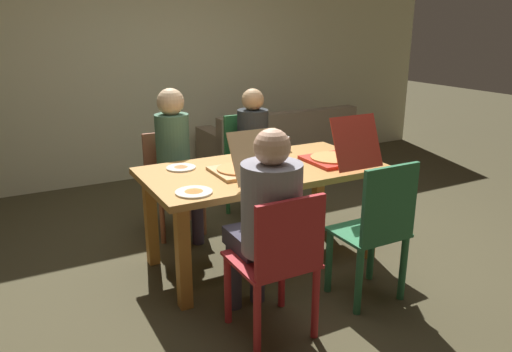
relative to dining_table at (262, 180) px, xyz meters
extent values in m
plane|color=#474029|center=(0.00, 0.00, -0.66)|extent=(20.00, 20.00, 0.00)
cube|color=beige|center=(0.00, 2.61, 0.65)|extent=(7.91, 0.12, 2.61)
cube|color=#B27B39|center=(0.00, 0.00, 0.08)|extent=(1.75, 0.92, 0.05)
cube|color=#BA752D|center=(-0.77, -0.35, -0.30)|extent=(0.08, 0.08, 0.71)
cube|color=#BA752D|center=(0.77, -0.35, -0.30)|extent=(0.08, 0.08, 0.71)
cube|color=#BA752D|center=(-0.77, 0.35, -0.30)|extent=(0.08, 0.08, 0.71)
cube|color=#BA752D|center=(0.77, 0.35, -0.30)|extent=(0.08, 0.08, 0.71)
cylinder|color=#9A573C|center=(-0.21, 0.66, -0.43)|extent=(0.04, 0.04, 0.46)
cylinder|color=#9A573C|center=(-0.58, 0.66, -0.43)|extent=(0.04, 0.04, 0.46)
cylinder|color=#9A573C|center=(-0.21, 1.04, -0.43)|extent=(0.04, 0.04, 0.46)
cylinder|color=#9A573C|center=(-0.58, 1.04, -0.43)|extent=(0.04, 0.04, 0.46)
cube|color=#9A573C|center=(-0.40, 0.85, -0.19)|extent=(0.43, 0.43, 0.02)
cube|color=#9A573C|center=(-0.40, 1.05, 0.01)|extent=(0.41, 0.03, 0.39)
cylinder|color=#382D44|center=(-0.33, 0.52, -0.42)|extent=(0.10, 0.10, 0.48)
cylinder|color=#382D44|center=(-0.47, 0.52, -0.42)|extent=(0.10, 0.10, 0.48)
cube|color=#382D44|center=(-0.40, 0.68, -0.13)|extent=(0.26, 0.35, 0.11)
cylinder|color=#497357|center=(-0.40, 0.85, 0.13)|extent=(0.29, 0.29, 0.52)
sphere|color=#D8B385|center=(-0.40, 0.85, 0.50)|extent=(0.23, 0.23, 0.23)
cylinder|color=#286C37|center=(0.54, 0.65, -0.43)|extent=(0.04, 0.04, 0.46)
cylinder|color=#286C37|center=(0.18, 0.65, -0.43)|extent=(0.04, 0.04, 0.46)
cylinder|color=#286C37|center=(0.54, 1.01, -0.43)|extent=(0.04, 0.04, 0.46)
cylinder|color=#286C37|center=(0.18, 1.01, -0.43)|extent=(0.04, 0.04, 0.46)
cube|color=#286C37|center=(0.36, 0.83, -0.19)|extent=(0.42, 0.41, 0.02)
cube|color=#286C37|center=(0.36, 1.02, 0.06)|extent=(0.39, 0.03, 0.48)
cylinder|color=#403B44|center=(0.43, 0.56, -0.42)|extent=(0.10, 0.10, 0.48)
cylinder|color=#403B44|center=(0.29, 0.56, -0.42)|extent=(0.10, 0.10, 0.48)
cube|color=#403B44|center=(0.36, 0.69, -0.13)|extent=(0.25, 0.28, 0.11)
cylinder|color=#2B3033|center=(0.36, 0.83, 0.12)|extent=(0.28, 0.28, 0.50)
sphere|color=tan|center=(0.36, 0.83, 0.46)|extent=(0.20, 0.20, 0.20)
cylinder|color=red|center=(-0.59, -0.64, -0.43)|extent=(0.04, 0.04, 0.46)
cylinder|color=red|center=(-0.21, -0.64, -0.43)|extent=(0.04, 0.04, 0.46)
cylinder|color=red|center=(-0.59, -1.01, -0.43)|extent=(0.04, 0.04, 0.46)
cylinder|color=red|center=(-0.21, -1.01, -0.43)|extent=(0.04, 0.04, 0.46)
cube|color=red|center=(-0.40, -0.82, -0.19)|extent=(0.45, 0.44, 0.02)
cube|color=red|center=(-0.40, -1.03, 0.03)|extent=(0.43, 0.03, 0.43)
cylinder|color=#3D3A49|center=(-0.48, -0.50, -0.42)|extent=(0.10, 0.10, 0.48)
cylinder|color=#3D3A49|center=(-0.31, -0.50, -0.42)|extent=(0.10, 0.10, 0.48)
cube|color=#3D3A49|center=(-0.40, -0.65, -0.13)|extent=(0.31, 0.34, 0.11)
cylinder|color=gray|center=(-0.40, -0.82, 0.13)|extent=(0.35, 0.35, 0.52)
sphere|color=#E1AC8A|center=(-0.40, -0.82, 0.48)|extent=(0.21, 0.21, 0.21)
cylinder|color=#296B41|center=(0.17, -0.63, -0.43)|extent=(0.05, 0.05, 0.46)
cylinder|color=#296B41|center=(0.55, -0.63, -0.43)|extent=(0.05, 0.05, 0.46)
cylinder|color=#296B41|center=(0.17, -0.94, -0.43)|extent=(0.05, 0.05, 0.46)
cylinder|color=#296B41|center=(0.55, -0.94, -0.43)|extent=(0.05, 0.05, 0.46)
cube|color=#296B41|center=(0.36, -0.78, -0.19)|extent=(0.44, 0.38, 0.02)
cube|color=#296B41|center=(0.36, -0.96, 0.06)|extent=(0.42, 0.03, 0.49)
cube|color=red|center=(0.55, -0.12, 0.11)|extent=(0.39, 0.39, 0.03)
cylinder|color=#D38945|center=(0.55, -0.12, 0.13)|extent=(0.35, 0.35, 0.01)
cube|color=red|center=(0.55, -0.39, 0.31)|extent=(0.39, 0.15, 0.37)
cube|color=tan|center=(-0.21, -0.04, 0.11)|extent=(0.37, 0.37, 0.02)
cylinder|color=#D78544|center=(-0.21, -0.04, 0.13)|extent=(0.32, 0.32, 0.01)
cube|color=tan|center=(-0.21, -0.31, 0.29)|extent=(0.37, 0.18, 0.33)
cylinder|color=white|center=(-0.54, 0.26, 0.11)|extent=(0.22, 0.22, 0.01)
cone|color=#CC7E44|center=(-0.54, 0.26, 0.12)|extent=(0.10, 0.10, 0.02)
cylinder|color=white|center=(-0.66, -0.30, 0.11)|extent=(0.24, 0.24, 0.01)
cone|color=#BF7C35|center=(-0.66, -0.30, 0.12)|extent=(0.12, 0.12, 0.02)
cylinder|color=white|center=(0.24, 0.25, 0.11)|extent=(0.22, 0.22, 0.01)
cone|color=orange|center=(0.24, 0.25, 0.12)|extent=(0.10, 0.10, 0.02)
cylinder|color=silver|center=(0.42, 0.37, 0.16)|extent=(0.07, 0.07, 0.11)
cylinder|color=silver|center=(-0.06, 0.27, 0.16)|extent=(0.07, 0.07, 0.11)
cylinder|color=silver|center=(-0.28, -0.37, 0.17)|extent=(0.07, 0.07, 0.14)
cube|color=#82705A|center=(1.33, 2.05, -0.46)|extent=(1.82, 0.79, 0.40)
cube|color=#82705A|center=(1.33, 1.73, -0.06)|extent=(1.82, 0.16, 0.39)
cube|color=#82705A|center=(0.52, 2.05, -0.17)|extent=(0.20, 0.75, 0.18)
cube|color=#82705A|center=(2.14, 2.05, -0.17)|extent=(0.20, 0.75, 0.18)
camera|label=1|loc=(-1.70, -3.06, 1.13)|focal=34.58mm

